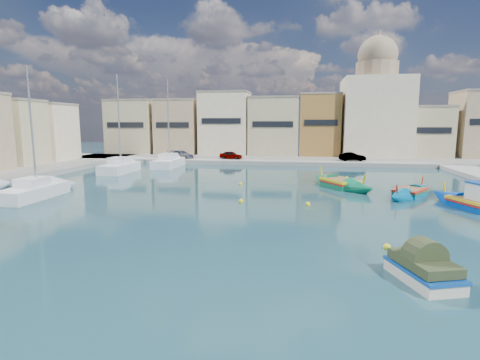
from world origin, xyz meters
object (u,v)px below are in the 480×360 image
(church_block, at_px, (375,106))
(luzzu_blue_cabin, at_px, (477,204))
(luzzu_cyan_mid, at_px, (410,193))
(yacht_midnorth, at_px, (127,167))
(tender_near, at_px, (423,270))
(luzzu_green, at_px, (341,184))
(yacht_mid, at_px, (49,189))
(yacht_north, at_px, (173,162))

(church_block, bearing_deg, luzzu_blue_cabin, -89.21)
(luzzu_cyan_mid, xyz_separation_m, yacht_midnorth, (-29.57, 11.31, 0.25))
(luzzu_cyan_mid, bearing_deg, church_block, 85.15)
(luzzu_blue_cabin, distance_m, tender_near, 14.80)
(yacht_midnorth, bearing_deg, luzzu_green, -18.17)
(luzzu_blue_cabin, height_order, yacht_mid, yacht_mid)
(luzzu_blue_cabin, bearing_deg, tender_near, -119.37)
(tender_near, bearing_deg, yacht_mid, 151.94)
(yacht_midnorth, xyz_separation_m, yacht_mid, (0.44, -15.00, -0.05))
(luzzu_green, height_order, yacht_north, yacht_north)
(church_block, relative_size, yacht_north, 1.57)
(luzzu_cyan_mid, relative_size, yacht_mid, 0.66)
(church_block, relative_size, yacht_midnorth, 1.57)
(yacht_midnorth, bearing_deg, church_block, 31.84)
(yacht_mid, bearing_deg, luzzu_cyan_mid, 7.22)
(church_block, bearing_deg, yacht_mid, -132.24)
(tender_near, xyz_separation_m, yacht_midnorth, (-25.47, 28.34, 0.04))
(luzzu_cyan_mid, bearing_deg, yacht_midnorth, 159.07)
(tender_near, height_order, yacht_midnorth, yacht_midnorth)
(tender_near, bearing_deg, luzzu_blue_cabin, 60.63)
(luzzu_cyan_mid, bearing_deg, tender_near, -103.56)
(tender_near, bearing_deg, church_block, 82.03)
(luzzu_cyan_mid, bearing_deg, yacht_north, 145.85)
(tender_near, xyz_separation_m, yacht_north, (-21.71, 34.55, 0.04))
(luzzu_green, xyz_separation_m, yacht_north, (-20.76, 14.25, 0.19))
(yacht_mid, bearing_deg, luzzu_green, 16.12)
(church_block, height_order, yacht_north, church_block)
(luzzu_blue_cabin, relative_size, tender_near, 2.62)
(tender_near, bearing_deg, luzzu_cyan_mid, 76.44)
(luzzu_cyan_mid, bearing_deg, yacht_mid, -172.78)
(luzzu_blue_cabin, xyz_separation_m, yacht_mid, (-32.29, 0.45, 0.07))
(luzzu_blue_cabin, relative_size, yacht_mid, 0.78)
(luzzu_blue_cabin, relative_size, luzzu_green, 1.00)
(yacht_north, bearing_deg, yacht_midnorth, -121.19)
(luzzu_cyan_mid, relative_size, luzzu_green, 0.84)
(yacht_midnorth, bearing_deg, yacht_north, 58.81)
(luzzu_green, relative_size, tender_near, 2.62)
(church_block, distance_m, luzzu_blue_cabin, 36.37)
(yacht_north, bearing_deg, tender_near, -57.85)
(yacht_midnorth, height_order, yacht_mid, yacht_midnorth)
(yacht_north, distance_m, yacht_mid, 21.46)
(tender_near, bearing_deg, yacht_north, 122.15)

